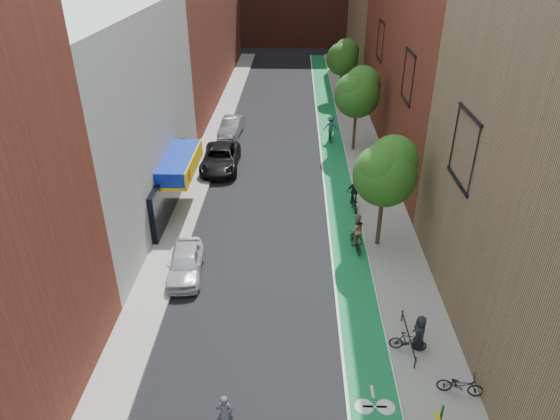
# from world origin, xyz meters

# --- Properties ---
(ground) EXTENTS (160.00, 160.00, 0.00)m
(ground) POSITION_xyz_m (0.00, 0.00, 0.00)
(ground) COLOR black
(ground) RESTS_ON ground
(bike_lane) EXTENTS (2.00, 68.00, 0.01)m
(bike_lane) POSITION_xyz_m (4.00, 26.00, 0.01)
(bike_lane) COLOR #16803A
(bike_lane) RESTS_ON ground
(sidewalk_left) EXTENTS (2.00, 68.00, 0.15)m
(sidewalk_left) POSITION_xyz_m (-6.00, 26.00, 0.07)
(sidewalk_left) COLOR gray
(sidewalk_left) RESTS_ON ground
(sidewalk_right) EXTENTS (3.00, 68.00, 0.15)m
(sidewalk_right) POSITION_xyz_m (6.50, 26.00, 0.07)
(sidewalk_right) COLOR gray
(sidewalk_right) RESTS_ON ground
(building_left_white) EXTENTS (8.00, 20.00, 12.00)m
(building_left_white) POSITION_xyz_m (-11.00, 14.00, 6.00)
(building_left_white) COLOR silver
(building_left_white) RESTS_ON ground
(building_right_mid_red) EXTENTS (8.00, 28.00, 22.00)m
(building_right_mid_red) POSITION_xyz_m (12.00, 26.00, 11.00)
(building_right_mid_red) COLOR maroon
(building_right_mid_red) RESTS_ON ground
(tree_near) EXTENTS (3.40, 3.36, 6.42)m
(tree_near) POSITION_xyz_m (5.65, 10.02, 4.66)
(tree_near) COLOR #332619
(tree_near) RESTS_ON ground
(tree_mid) EXTENTS (3.55, 3.53, 6.74)m
(tree_mid) POSITION_xyz_m (5.65, 24.02, 4.89)
(tree_mid) COLOR #332619
(tree_mid) RESTS_ON ground
(tree_far) EXTENTS (3.30, 3.25, 6.21)m
(tree_far) POSITION_xyz_m (5.65, 38.02, 4.50)
(tree_far) COLOR #332619
(tree_far) RESTS_ON ground
(parked_car_white) EXTENTS (2.04, 4.28, 1.41)m
(parked_car_white) POSITION_xyz_m (-4.60, 6.99, 0.71)
(parked_car_white) COLOR silver
(parked_car_white) RESTS_ON ground
(parked_car_black) EXTENTS (2.81, 5.83, 1.60)m
(parked_car_black) POSITION_xyz_m (-4.60, 20.27, 0.80)
(parked_car_black) COLOR black
(parked_car_black) RESTS_ON ground
(parked_car_silver) EXTENTS (2.02, 4.67, 1.50)m
(parked_car_silver) POSITION_xyz_m (-4.60, 27.38, 0.75)
(parked_car_silver) COLOR gray
(parked_car_silver) RESTS_ON ground
(cyclist_lane_near) EXTENTS (1.00, 1.90, 2.15)m
(cyclist_lane_near) POSITION_xyz_m (4.33, 9.61, 0.91)
(cyclist_lane_near) COLOR black
(cyclist_lane_near) RESTS_ON ground
(cyclist_lane_mid) EXTENTS (1.05, 1.90, 2.08)m
(cyclist_lane_mid) POSITION_xyz_m (4.70, 14.31, 0.77)
(cyclist_lane_mid) COLOR black
(cyclist_lane_mid) RESTS_ON ground
(cyclist_lane_far) EXTENTS (1.18, 1.56, 2.17)m
(cyclist_lane_far) POSITION_xyz_m (3.87, 26.12, 1.02)
(cyclist_lane_far) COLOR black
(cyclist_lane_far) RESTS_ON ground
(parked_bike_mid) EXTENTS (1.59, 0.66, 0.93)m
(parked_bike_mid) POSITION_xyz_m (5.69, 1.82, 0.61)
(parked_bike_mid) COLOR black
(parked_bike_mid) RESTS_ON sidewalk_right
(parked_bike_far) EXTENTS (1.79, 0.92, 0.90)m
(parked_bike_far) POSITION_xyz_m (7.22, -0.38, 0.60)
(parked_bike_far) COLOR black
(parked_bike_far) RESTS_ON sidewalk_right
(pedestrian) EXTENTS (0.62, 0.84, 1.59)m
(pedestrian) POSITION_xyz_m (6.18, 2.02, 0.94)
(pedestrian) COLOR black
(pedestrian) RESTS_ON sidewalk_right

